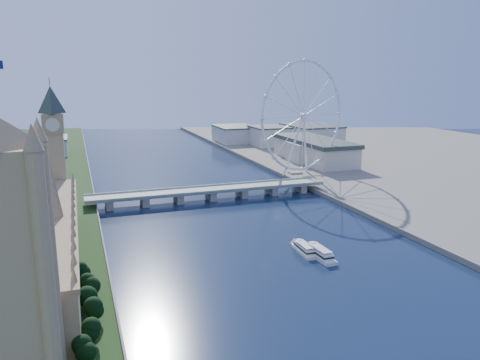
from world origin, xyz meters
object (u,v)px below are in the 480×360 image
victoria_tower (9,256)px  tour_boat_far (320,258)px  london_eye (303,117)px  tour_boat_near (304,253)px

victoria_tower → tour_boat_far: (159.69, 86.14, -54.49)m
tour_boat_far → london_eye: bearing=64.8°
victoria_tower → london_eye: bearing=49.6°
victoria_tower → london_eye: size_ratio=0.90×
london_eye → tour_boat_far: size_ratio=3.86×
london_eye → tour_boat_far: (-95.29, -213.93, -67.52)m
victoria_tower → tour_boat_near: bearing=32.0°
tour_boat_near → tour_boat_far: size_ratio=0.90×
victoria_tower → tour_boat_far: 189.44m
london_eye → tour_boat_near: (-100.68, -203.62, -67.52)m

